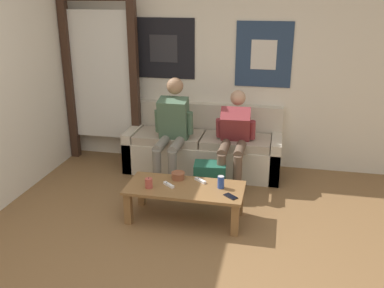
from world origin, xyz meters
The scene contains 14 objects.
ground_plane centered at (0.00, 0.00, 0.00)m, with size 18.00×18.00×0.00m, color brown.
wall_back centered at (0.00, 2.64, 1.28)m, with size 10.00×0.07×2.55m.
door_frame centered at (-1.43, 2.43, 1.20)m, with size 1.00×0.10×2.15m.
couch centered at (-0.06, 2.31, 0.28)m, with size 1.93×0.67×0.81m.
coffee_table centered at (-0.01, 1.05, 0.29)m, with size 1.16×0.52×0.35m.
person_seated_adult centered at (-0.38, 1.96, 0.65)m, with size 0.47×0.81×1.21m.
person_seated_teen centered at (0.35, 2.00, 0.59)m, with size 0.47×0.94×1.06m.
backpack centered at (0.14, 1.62, 0.18)m, with size 0.37×0.30×0.38m.
ceramic_bowl centered at (-0.12, 1.21, 0.39)m, with size 0.14×0.14×0.07m.
pillar_candle centered at (-0.35, 0.95, 0.40)m, with size 0.07×0.07×0.11m.
drink_can_blue centered at (0.34, 1.10, 0.41)m, with size 0.07×0.07×0.12m.
game_controller_near_left centered at (0.11, 1.20, 0.36)m, with size 0.13×0.12×0.03m.
game_controller_near_right centered at (-0.17, 1.03, 0.36)m, with size 0.13×0.12×0.03m.
cell_phone centered at (0.46, 0.92, 0.36)m, with size 0.15×0.14×0.01m.
Camera 1 is at (0.85, -2.66, 2.19)m, focal length 40.00 mm.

